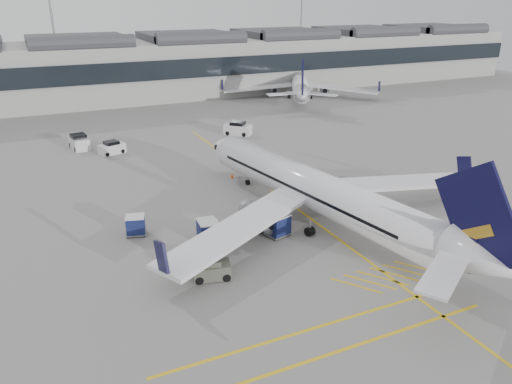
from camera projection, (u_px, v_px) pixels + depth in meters
name	position (u px, v px, depth m)	size (l,w,h in m)	color
ground	(230.00, 262.00, 39.26)	(220.00, 220.00, 0.00)	gray
terminal	(91.00, 69.00, 97.69)	(200.00, 20.45, 12.40)	#9E9E99
light_masts	(69.00, 21.00, 105.84)	(113.00, 0.60, 25.45)	slate
apron_markings	(283.00, 198.00, 51.61)	(0.25, 60.00, 0.01)	gold
airliner_main	(319.00, 192.00, 45.17)	(34.41, 37.89, 10.14)	silver
airliner_far	(300.00, 84.00, 101.84)	(28.74, 31.70, 9.28)	silver
belt_loader	(240.00, 230.00, 43.24)	(5.03, 2.92, 2.00)	silver
baggage_cart_a	(278.00, 224.00, 43.19)	(2.28, 2.04, 2.03)	gray
baggage_cart_b	(209.00, 231.00, 42.23)	(1.94, 1.71, 1.78)	gray
baggage_cart_c	(207.00, 228.00, 42.77)	(1.80, 1.53, 1.78)	gray
baggage_cart_d	(136.00, 225.00, 43.40)	(2.02, 1.81, 1.80)	gray
ramp_agent_a	(285.00, 208.00, 47.38)	(0.56, 0.37, 1.55)	#FF490D
ramp_agent_b	(260.00, 207.00, 47.59)	(0.76, 0.59, 1.56)	orange
pushback_tug	(212.00, 269.00, 36.89)	(3.08, 2.28, 1.55)	#515346
safety_cone_nose	(232.00, 176.00, 57.34)	(0.38, 0.38, 0.52)	#F24C0A
safety_cone_engine	(340.00, 200.00, 50.61)	(0.35, 0.35, 0.49)	#F24C0A
service_van_left	(112.00, 148.00, 65.91)	(3.70, 2.64, 1.72)	silver
service_van_mid	(79.00, 142.00, 68.01)	(2.53, 4.19, 2.03)	silver
service_van_right	(238.00, 129.00, 74.84)	(4.21, 4.12, 2.02)	silver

